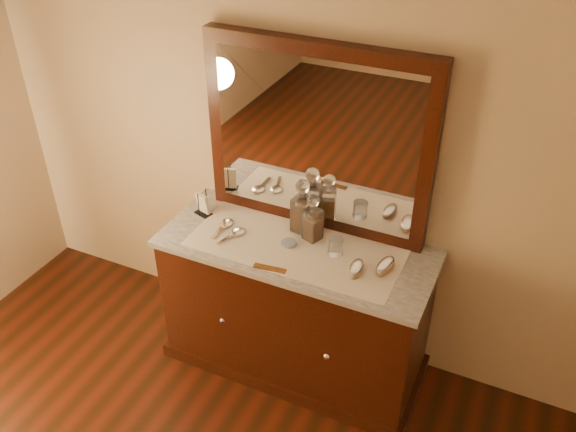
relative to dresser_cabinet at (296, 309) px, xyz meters
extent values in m
plane|color=tan|center=(0.00, 0.29, 0.99)|extent=(4.50, 4.50, 0.00)
cube|color=black|center=(0.00, 0.00, 0.00)|extent=(1.40, 0.55, 0.82)
cube|color=black|center=(0.00, 0.00, -0.37)|extent=(1.46, 0.59, 0.08)
sphere|color=silver|center=(-0.30, -0.28, 0.04)|extent=(0.04, 0.04, 0.04)
sphere|color=silver|center=(0.30, -0.28, 0.04)|extent=(0.04, 0.04, 0.04)
cube|color=silver|center=(0.00, 0.00, 0.42)|extent=(1.44, 0.59, 0.03)
cube|color=black|center=(0.00, 0.25, 0.94)|extent=(1.20, 0.08, 1.00)
cube|color=white|center=(0.00, 0.21, 0.94)|extent=(1.06, 0.01, 0.86)
cube|color=silver|center=(0.00, -0.02, 0.44)|extent=(1.10, 0.45, 0.00)
cylinder|color=white|center=(-0.04, 0.00, 0.45)|extent=(0.10, 0.10, 0.01)
cube|color=brown|center=(-0.04, -0.23, 0.45)|extent=(0.17, 0.05, 0.01)
cube|color=black|center=(-0.59, 0.05, 0.44)|extent=(0.11, 0.08, 0.01)
cylinder|color=black|center=(-0.60, 0.03, 0.51)|extent=(0.01, 0.01, 0.15)
cylinder|color=black|center=(-0.58, 0.08, 0.51)|extent=(0.01, 0.01, 0.15)
cube|color=white|center=(-0.59, 0.05, 0.51)|extent=(0.09, 0.06, 0.12)
cube|color=#944E15|center=(-0.03, 0.14, 0.51)|extent=(0.09, 0.09, 0.14)
cube|color=white|center=(-0.03, 0.14, 0.54)|extent=(0.11, 0.11, 0.20)
cylinder|color=white|center=(-0.03, 0.14, 0.66)|extent=(0.04, 0.04, 0.03)
sphere|color=white|center=(-0.03, 0.14, 0.72)|extent=(0.09, 0.09, 0.08)
cube|color=#944E15|center=(0.05, 0.09, 0.50)|extent=(0.09, 0.09, 0.12)
cube|color=white|center=(0.05, 0.09, 0.53)|extent=(0.10, 0.10, 0.17)
cylinder|color=white|center=(0.05, 0.09, 0.63)|extent=(0.04, 0.04, 0.03)
sphere|color=white|center=(0.05, 0.09, 0.68)|extent=(0.09, 0.09, 0.07)
ellipsoid|color=tan|center=(0.35, -0.07, 0.45)|extent=(0.08, 0.15, 0.02)
ellipsoid|color=silver|center=(0.35, -0.07, 0.47)|extent=(0.08, 0.15, 0.02)
ellipsoid|color=tan|center=(0.47, 0.01, 0.46)|extent=(0.09, 0.16, 0.02)
ellipsoid|color=silver|center=(0.47, 0.01, 0.47)|extent=(0.09, 0.16, 0.02)
ellipsoid|color=silver|center=(-0.42, 0.01, 0.45)|extent=(0.08, 0.10, 0.02)
cube|color=silver|center=(-0.42, -0.07, 0.45)|extent=(0.02, 0.13, 0.01)
ellipsoid|color=silver|center=(-0.33, -0.03, 0.45)|extent=(0.10, 0.11, 0.02)
cube|color=silver|center=(-0.35, -0.11, 0.45)|extent=(0.05, 0.12, 0.01)
cylinder|color=white|center=(0.21, 0.02, 0.49)|extent=(0.08, 0.08, 0.09)
camera|label=1|loc=(1.01, -2.27, 2.32)|focal=37.70mm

